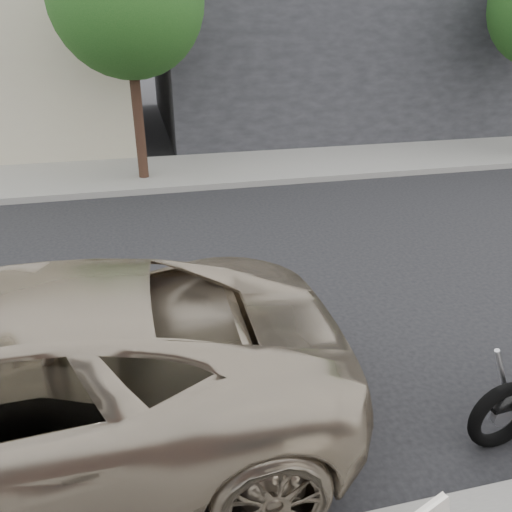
# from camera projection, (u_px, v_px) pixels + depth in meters

# --- Properties ---
(ground) EXTENTS (120.00, 120.00, 0.00)m
(ground) POSITION_uv_depth(u_px,v_px,m) (290.00, 286.00, 7.70)
(ground) COLOR black
(ground) RESTS_ON ground
(far_sidewalk) EXTENTS (44.00, 3.00, 0.15)m
(far_sidewalk) POSITION_uv_depth(u_px,v_px,m) (220.00, 169.00, 13.38)
(far_sidewalk) COLOR gray
(far_sidewalk) RESTS_ON ground
(far_building_dark) EXTENTS (16.00, 11.00, 7.00)m
(far_building_dark) POSITION_uv_depth(u_px,v_px,m) (364.00, 25.00, 19.51)
(far_building_dark) COLOR #25252A
(far_building_dark) RESTS_ON ground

